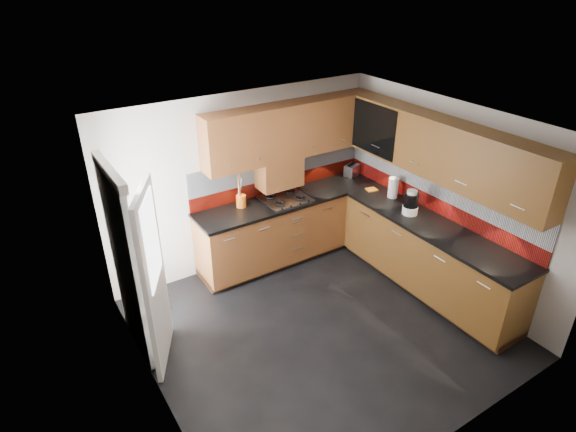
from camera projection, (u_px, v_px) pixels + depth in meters
room at (325, 215)px, 4.93m from camera, size 4.00×3.80×2.64m
base_cabinets at (354, 243)px, 6.47m from camera, size 2.70×3.20×0.95m
countertop at (357, 212)px, 6.22m from camera, size 2.72×3.22×0.04m
backsplash at (360, 182)px, 6.36m from camera, size 2.70×3.20×0.54m
upper_cabinets at (369, 140)px, 5.93m from camera, size 2.50×3.20×0.72m
extractor_hood at (279, 172)px, 6.46m from camera, size 0.60×0.33×0.40m
glass_cabinet at (382, 126)px, 6.36m from camera, size 0.32×0.80×0.66m
back_door at (138, 271)px, 4.86m from camera, size 0.42×1.19×2.04m
gas_hob at (286, 199)px, 6.49m from camera, size 0.60×0.53×0.05m
utensil_pot at (241, 200)px, 6.27m from camera, size 0.13×0.13×0.46m
toaster at (352, 170)px, 7.19m from camera, size 0.27×0.22×0.18m
food_processor at (411, 203)px, 6.07m from camera, size 0.20×0.20×0.33m
paper_towel at (393, 188)px, 6.50m from camera, size 0.16×0.16×0.28m
orange_cloth at (372, 189)px, 6.76m from camera, size 0.17×0.15×0.02m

